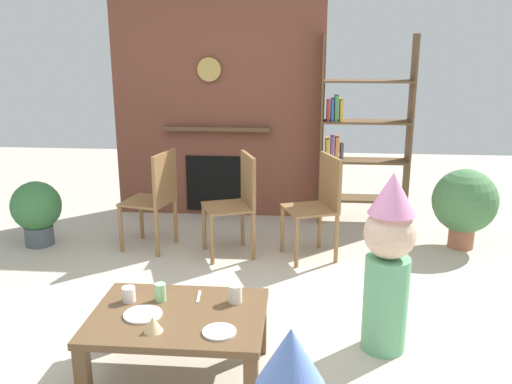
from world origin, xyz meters
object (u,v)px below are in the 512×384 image
object	(u,v)px
dining_chair_right	(320,200)
potted_plant_short	(36,209)
paper_plate_front	(219,332)
birthday_cake_slice	(153,324)
paper_cup_center	(235,294)
bookshelf	(356,139)
paper_plate_rear	(143,314)
paper_cup_near_right	(129,294)
coffee_table	(178,324)
dining_chair_left	(156,195)
potted_plant_tall	(465,203)
paper_cup_near_left	(160,292)
child_in_pink	(388,259)
dining_chair_middle	(238,198)

from	to	relation	value
dining_chair_right	potted_plant_short	bearing A→B (deg)	-22.97
paper_plate_front	birthday_cake_slice	bearing A→B (deg)	-177.68
paper_cup_center	paper_plate_front	bearing A→B (deg)	-96.73
bookshelf	dining_chair_right	distance (m)	1.13
paper_cup_center	paper_plate_rear	xyz separation A→B (m)	(-0.48, -0.20, -0.05)
paper_plate_rear	potted_plant_short	xyz separation A→B (m)	(-1.57, 2.00, -0.07)
paper_cup_center	paper_cup_near_right	bearing A→B (deg)	-176.23
coffee_table	dining_chair_left	world-z (taller)	dining_chair_left
bookshelf	paper_cup_near_right	size ratio (longest dim) A/B	22.05
bookshelf	paper_plate_rear	bearing A→B (deg)	-115.27
paper_cup_center	paper_plate_rear	size ratio (longest dim) A/B	0.50
paper_cup_center	potted_plant_tall	bearing A→B (deg)	48.40
paper_cup_near_left	dining_chair_left	size ratio (longest dim) A/B	0.12
coffee_table	paper_cup_near_right	bearing A→B (deg)	158.75
child_in_pink	paper_cup_center	bearing A→B (deg)	-3.28
dining_chair_middle	potted_plant_short	world-z (taller)	dining_chair_middle
coffee_table	paper_cup_center	world-z (taller)	paper_cup_center
paper_plate_front	potted_plant_tall	size ratio (longest dim) A/B	0.24
child_in_pink	potted_plant_tall	xyz separation A→B (m)	(0.95, 1.81, -0.17)
paper_cup_near_left	dining_chair_right	distance (m)	1.99
paper_plate_front	dining_chair_right	xyz separation A→B (m)	(0.56, 2.08, 0.10)
paper_plate_front	child_in_pink	size ratio (longest dim) A/B	0.16
bookshelf	paper_cup_center	world-z (taller)	bookshelf
paper_cup_near_left	dining_chair_middle	size ratio (longest dim) A/B	0.12
paper_cup_near_right	child_in_pink	xyz separation A→B (m)	(1.49, 0.30, 0.15)
child_in_pink	dining_chair_left	distance (m)	2.38
child_in_pink	dining_chair_left	bearing A→B (deg)	-59.69
birthday_cake_slice	potted_plant_tall	size ratio (longest dim) A/B	0.14
bookshelf	dining_chair_middle	xyz separation A→B (m)	(-1.09, -1.00, -0.37)
paper_cup_near_right	paper_plate_rear	distance (m)	0.21
potted_plant_tall	potted_plant_short	distance (m)	3.90
paper_cup_center	dining_chair_right	bearing A→B (deg)	73.30
coffee_table	birthday_cake_slice	world-z (taller)	birthday_cake_slice
potted_plant_tall	potted_plant_short	world-z (taller)	potted_plant_tall
dining_chair_right	potted_plant_short	size ratio (longest dim) A/B	1.50
coffee_table	child_in_pink	world-z (taller)	child_in_pink
paper_cup_near_left	paper_cup_near_right	bearing A→B (deg)	-172.66
coffee_table	dining_chair_left	size ratio (longest dim) A/B	1.06
potted_plant_tall	dining_chair_left	bearing A→B (deg)	-174.35
bookshelf	coffee_table	distance (m)	3.18
coffee_table	paper_cup_center	bearing A→B (deg)	28.43
paper_plate_rear	paper_cup_center	bearing A→B (deg)	22.44
child_in_pink	dining_chair_right	distance (m)	1.52
paper_cup_near_right	potted_plant_tall	size ratio (longest dim) A/B	0.12
coffee_table	paper_cup_near_left	size ratio (longest dim) A/B	9.11
paper_plate_rear	child_in_pink	distance (m)	1.45
paper_cup_near_right	potted_plant_tall	bearing A→B (deg)	40.76
paper_plate_front	potted_plant_tall	xyz separation A→B (m)	(1.87, 2.41, 0.02)
child_in_pink	dining_chair_left	world-z (taller)	child_in_pink
bookshelf	paper_cup_near_left	distance (m)	3.09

